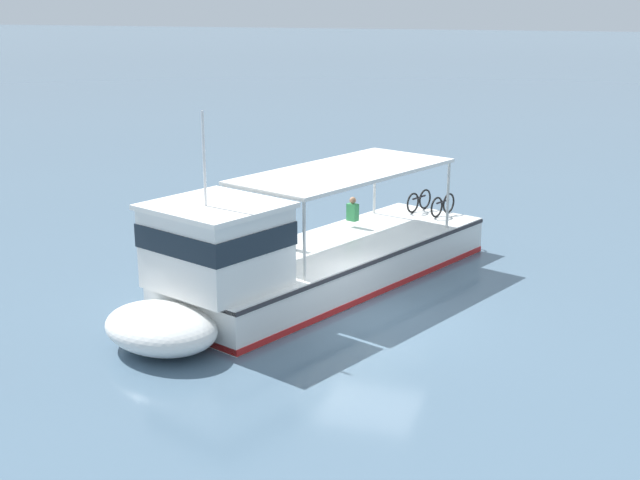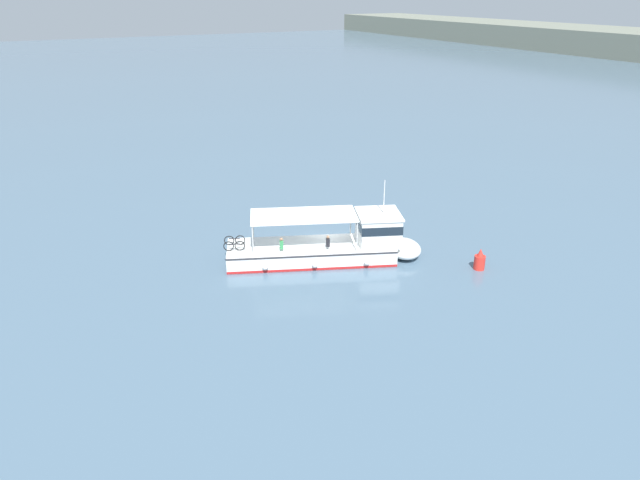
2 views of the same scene
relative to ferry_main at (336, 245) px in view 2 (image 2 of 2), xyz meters
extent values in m
plane|color=slate|center=(-2.31, 0.74, -1.01)|extent=(400.00, 400.00, 0.00)
cube|color=white|center=(-0.61, -1.50, -0.46)|extent=(7.02, 11.21, 1.10)
ellipsoid|color=white|center=(1.72, 4.25, -0.46)|extent=(3.55, 3.14, 1.01)
cube|color=red|center=(-0.61, -1.50, -0.91)|extent=(7.06, 11.23, 0.16)
cube|color=#2D2D33|center=(-0.61, -1.50, 0.01)|extent=(7.07, 11.23, 0.10)
cube|color=white|center=(1.04, 2.58, 1.04)|extent=(3.50, 3.43, 1.90)
cube|color=#19232D|center=(1.04, 2.58, 1.37)|extent=(3.57, 3.49, 0.56)
cube|color=white|center=(1.04, 2.58, 2.05)|extent=(3.71, 3.64, 0.12)
cube|color=white|center=(-0.78, -1.92, 2.14)|extent=(5.24, 7.32, 0.10)
cylinder|color=silver|center=(-0.82, 1.61, 1.09)|extent=(0.08, 0.08, 2.00)
cylinder|color=silver|center=(1.70, 0.59, 1.09)|extent=(0.08, 0.08, 2.00)
cylinder|color=silver|center=(-3.26, -4.42, 1.09)|extent=(0.08, 0.08, 2.00)
cylinder|color=silver|center=(-0.74, -5.44, 1.09)|extent=(0.08, 0.08, 2.00)
cylinder|color=silver|center=(1.15, 2.86, 3.21)|extent=(0.06, 0.06, 2.20)
sphere|color=white|center=(2.31, 0.99, -0.52)|extent=(0.36, 0.36, 0.36)
sphere|color=white|center=(1.08, -2.07, -0.52)|extent=(0.36, 0.36, 0.36)
sphere|color=white|center=(-0.09, -4.95, -0.52)|extent=(0.36, 0.36, 0.36)
torus|color=black|center=(-2.74, -5.55, 0.42)|extent=(0.30, 0.63, 0.66)
torus|color=black|center=(-3.00, -6.20, 0.42)|extent=(0.30, 0.63, 0.66)
cylinder|color=#232328|center=(-2.87, -5.87, 0.54)|extent=(0.32, 0.67, 0.06)
torus|color=black|center=(-1.90, -5.88, 0.42)|extent=(0.30, 0.63, 0.66)
torus|color=black|center=(-2.16, -6.53, 0.42)|extent=(0.30, 0.63, 0.66)
cylinder|color=#232328|center=(-2.03, -6.21, 0.54)|extent=(0.32, 0.67, 0.06)
cube|color=#338C4C|center=(-0.55, -3.60, 0.55)|extent=(0.38, 0.32, 0.52)
sphere|color=#9E7051|center=(-0.55, -3.60, 0.92)|extent=(0.20, 0.20, 0.20)
cube|color=black|center=(0.51, -0.85, 0.55)|extent=(0.38, 0.32, 0.52)
sphere|color=#9E7051|center=(0.51, -0.85, 0.92)|extent=(0.20, 0.20, 0.20)
cylinder|color=red|center=(5.57, 7.32, -0.56)|extent=(0.70, 0.70, 0.90)
cone|color=red|center=(5.57, 7.32, 0.14)|extent=(0.42, 0.42, 0.50)
camera|label=1|loc=(-7.30, 20.17, 6.74)|focal=47.64mm
camera|label=2|loc=(30.06, -17.08, 15.33)|focal=32.57mm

